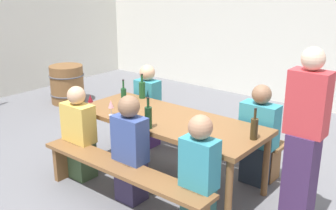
% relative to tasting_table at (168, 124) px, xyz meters
% --- Properties ---
extents(ground_plane, '(24.00, 24.00, 0.00)m').
position_rel_tasting_table_xyz_m(ground_plane, '(0.00, 0.00, -0.68)').
color(ground_plane, slate).
extents(back_wall, '(14.00, 0.20, 3.20)m').
position_rel_tasting_table_xyz_m(back_wall, '(0.00, 3.67, 0.92)').
color(back_wall, silver).
rests_on(back_wall, ground).
extents(tasting_table, '(2.20, 0.87, 0.75)m').
position_rel_tasting_table_xyz_m(tasting_table, '(0.00, 0.00, 0.00)').
color(tasting_table, brown).
rests_on(tasting_table, ground).
extents(bench_near, '(2.10, 0.30, 0.45)m').
position_rel_tasting_table_xyz_m(bench_near, '(0.00, -0.74, -0.32)').
color(bench_near, brown).
rests_on(bench_near, ground).
extents(bench_far, '(2.10, 0.30, 0.45)m').
position_rel_tasting_table_xyz_m(bench_far, '(0.00, 0.74, -0.32)').
color(bench_far, brown).
rests_on(bench_far, ground).
extents(wine_bottle_0, '(0.07, 0.07, 0.31)m').
position_rel_tasting_table_xyz_m(wine_bottle_0, '(1.01, 0.06, 0.18)').
color(wine_bottle_0, '#332814').
rests_on(wine_bottle_0, tasting_table).
extents(wine_bottle_1, '(0.08, 0.08, 0.33)m').
position_rel_tasting_table_xyz_m(wine_bottle_1, '(0.04, -0.36, 0.19)').
color(wine_bottle_1, '#143319').
rests_on(wine_bottle_1, tasting_table).
extents(wine_bottle_2, '(0.08, 0.08, 0.32)m').
position_rel_tasting_table_xyz_m(wine_bottle_2, '(-0.73, 0.37, 0.19)').
color(wine_bottle_2, '#194723').
rests_on(wine_bottle_2, tasting_table).
extents(wine_bottle_3, '(0.06, 0.06, 0.34)m').
position_rel_tasting_table_xyz_m(wine_bottle_3, '(-0.63, -0.05, 0.20)').
color(wine_bottle_3, '#194723').
rests_on(wine_bottle_3, tasting_table).
extents(wine_glass_0, '(0.07, 0.07, 0.18)m').
position_rel_tasting_table_xyz_m(wine_glass_0, '(-0.89, -0.34, 0.20)').
color(wine_glass_0, silver).
rests_on(wine_glass_0, tasting_table).
extents(wine_glass_1, '(0.06, 0.06, 0.17)m').
position_rel_tasting_table_xyz_m(wine_glass_1, '(-0.55, -0.33, 0.19)').
color(wine_glass_1, silver).
rests_on(wine_glass_1, tasting_table).
extents(seated_guest_near_0, '(0.39, 0.24, 1.09)m').
position_rel_tasting_table_xyz_m(seated_guest_near_0, '(-0.82, -0.59, -0.16)').
color(seated_guest_near_0, '#3E5735').
rests_on(seated_guest_near_0, ground).
extents(seated_guest_near_1, '(0.35, 0.24, 1.14)m').
position_rel_tasting_table_xyz_m(seated_guest_near_1, '(-0.02, -0.59, -0.12)').
color(seated_guest_near_1, '#342B4B').
rests_on(seated_guest_near_1, ground).
extents(seated_guest_near_2, '(0.32, 0.24, 1.13)m').
position_rel_tasting_table_xyz_m(seated_guest_near_2, '(0.83, -0.59, -0.12)').
color(seated_guest_near_2, '#285651').
rests_on(seated_guest_near_2, ground).
extents(seated_guest_far_0, '(0.32, 0.24, 1.13)m').
position_rel_tasting_table_xyz_m(seated_guest_far_0, '(-0.83, 0.59, -0.13)').
color(seated_guest_far_0, '#482A70').
rests_on(seated_guest_far_0, ground).
extents(seated_guest_far_1, '(0.41, 0.24, 1.15)m').
position_rel_tasting_table_xyz_m(seated_guest_far_1, '(0.81, 0.59, -0.14)').
color(seated_guest_far_1, '#273240').
rests_on(seated_guest_far_1, ground).
extents(standing_host, '(0.34, 0.24, 1.70)m').
position_rel_tasting_table_xyz_m(standing_host, '(1.51, 0.02, 0.16)').
color(standing_host, '#3F264F').
rests_on(standing_host, ground).
extents(wine_barrel, '(0.63, 0.63, 0.69)m').
position_rel_tasting_table_xyz_m(wine_barrel, '(-3.27, 1.11, -0.34)').
color(wine_barrel, brown).
rests_on(wine_barrel, ground).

